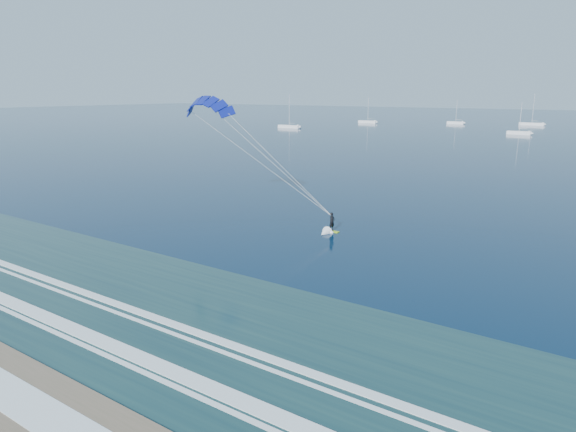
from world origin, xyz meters
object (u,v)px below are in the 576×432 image
(sailboat_3, at_px, (519,133))
(sailboat_1, at_px, (368,122))
(sailboat_2, at_px, (532,124))
(kitesurfer_rig, at_px, (263,154))
(sailboat_0, at_px, (289,126))
(sailboat_7, at_px, (456,123))

(sailboat_3, bearing_deg, sailboat_1, 157.39)
(sailboat_2, distance_m, sailboat_3, 55.36)
(sailboat_3, bearing_deg, kitesurfer_rig, -89.48)
(sailboat_3, bearing_deg, sailboat_0, -167.59)
(sailboat_7, bearing_deg, sailboat_1, -156.70)
(sailboat_0, distance_m, sailboat_2, 106.70)
(kitesurfer_rig, bearing_deg, sailboat_3, 90.52)
(sailboat_3, bearing_deg, sailboat_2, 95.57)
(sailboat_1, relative_size, sailboat_3, 1.12)
(sailboat_0, distance_m, sailboat_3, 84.86)
(sailboat_1, xyz_separation_m, sailboat_7, (36.08, 15.54, -0.01))
(sailboat_1, height_order, sailboat_2, sailboat_2)
(sailboat_0, height_order, sailboat_1, sailboat_0)
(sailboat_3, relative_size, sailboat_7, 1.02)
(sailboat_0, bearing_deg, sailboat_1, 76.52)
(sailboat_1, relative_size, sailboat_2, 0.90)
(sailboat_0, height_order, sailboat_3, sailboat_0)
(kitesurfer_rig, height_order, sailboat_1, kitesurfer_rig)
(kitesurfer_rig, xyz_separation_m, sailboat_7, (-36.65, 192.00, -7.15))
(sailboat_0, xyz_separation_m, sailboat_1, (11.49, 47.96, -0.01))
(sailboat_1, height_order, sailboat_3, sailboat_1)
(kitesurfer_rig, distance_m, sailboat_7, 195.60)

